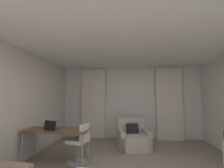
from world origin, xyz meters
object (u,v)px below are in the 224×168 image
object	(u,v)px
desk	(57,132)
armchair	(133,138)
desk_chair	(80,145)
laptop	(52,128)

from	to	relation	value
desk	armchair	bearing A→B (deg)	33.60
desk_chair	laptop	xyz separation A→B (m)	(-0.60, -0.13, 0.40)
desk_chair	armchair	bearing A→B (deg)	43.19
armchair	desk_chair	bearing A→B (deg)	-136.81
armchair	desk_chair	xyz separation A→B (m)	(-1.24, -1.17, 0.12)
desk	laptop	size ratio (longest dim) A/B	3.89
armchair	laptop	xyz separation A→B (m)	(-1.84, -1.30, 0.53)
armchair	desk	size ratio (longest dim) A/B	0.69
desk	desk_chair	bearing A→B (deg)	1.74
armchair	laptop	size ratio (longest dim) A/B	2.69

